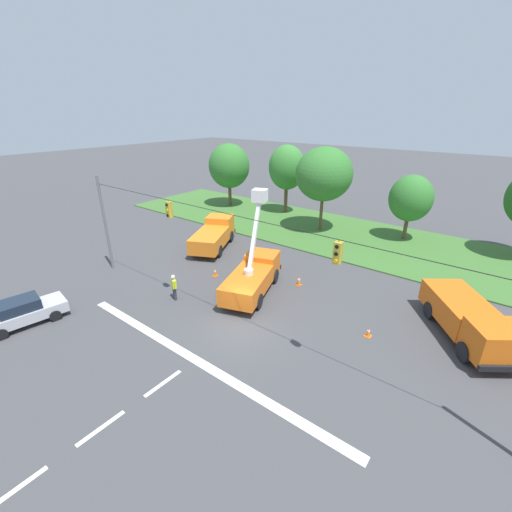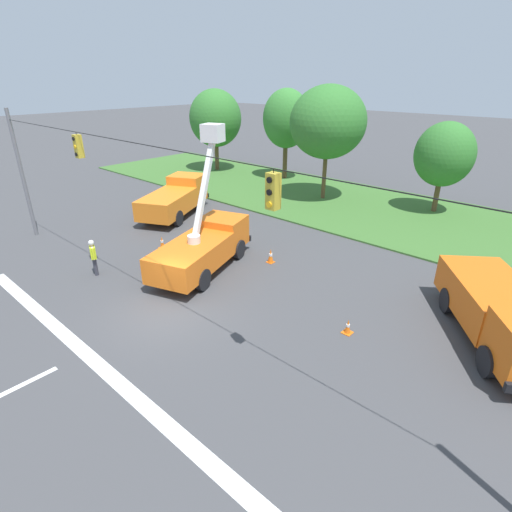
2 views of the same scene
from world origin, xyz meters
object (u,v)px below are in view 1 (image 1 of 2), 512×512
object	(u,v)px
sedan_silver	(23,312)
tree_far_west	(229,166)
tree_east	(411,198)
traffic_cone_lane_edge_a	(368,332)
utility_truck_support_far	(214,234)
tree_west	(287,168)
traffic_cone_foreground_left	(215,272)
traffic_cone_mid_right	(299,280)
tree_centre	(324,174)
utility_truck_support_near	(469,319)
road_worker	(174,286)
utility_truck_bucket_lift	(253,274)
traffic_cone_foreground_right	(273,264)

from	to	relation	value
sedan_silver	tree_far_west	bearing A→B (deg)	106.61
tree_east	traffic_cone_lane_edge_a	bearing A→B (deg)	-80.05
tree_far_west	utility_truck_support_far	distance (m)	14.73
tree_west	sedan_silver	size ratio (longest dim) A/B	1.73
traffic_cone_foreground_left	traffic_cone_mid_right	size ratio (longest dim) A/B	0.91
tree_west	tree_centre	world-z (taller)	tree_centre
utility_truck_support_near	traffic_cone_mid_right	world-z (taller)	utility_truck_support_near
tree_west	tree_centre	distance (m)	7.10
traffic_cone_foreground_left	traffic_cone_mid_right	world-z (taller)	traffic_cone_mid_right
utility_truck_support_near	road_worker	world-z (taller)	utility_truck_support_near
tree_far_west	traffic_cone_foreground_left	world-z (taller)	tree_far_west
tree_centre	utility_truck_support_far	size ratio (longest dim) A/B	1.21
tree_west	traffic_cone_mid_right	xyz separation A→B (m)	(10.78, -14.77, -4.91)
tree_east	utility_truck_support_near	world-z (taller)	tree_east
traffic_cone_lane_edge_a	sedan_silver	bearing A→B (deg)	-145.92
road_worker	tree_centre	bearing A→B (deg)	87.15
tree_far_west	road_worker	bearing A→B (deg)	-57.17
traffic_cone_foreground_left	traffic_cone_mid_right	distance (m)	6.23
tree_east	sedan_silver	xyz separation A→B (m)	(-13.26, -27.73, -3.19)
tree_far_west	tree_west	xyz separation A→B (m)	(7.32, 1.67, 0.29)
tree_east	utility_truck_bucket_lift	world-z (taller)	utility_truck_bucket_lift
utility_truck_bucket_lift	traffic_cone_foreground_left	size ratio (longest dim) A/B	10.07
traffic_cone_foreground_right	traffic_cone_mid_right	size ratio (longest dim) A/B	1.09
utility_truck_support_near	traffic_cone_foreground_left	bearing A→B (deg)	-169.71
utility_truck_support_near	traffic_cone_mid_right	xyz separation A→B (m)	(-10.31, -0.31, -0.82)
sedan_silver	road_worker	size ratio (longest dim) A/B	2.56
utility_truck_support_far	tree_centre	bearing A→B (deg)	62.01
utility_truck_bucket_lift	traffic_cone_lane_edge_a	size ratio (longest dim) A/B	11.77
tree_east	road_worker	xyz separation A→B (m)	(-8.52, -20.63, -2.98)
tree_east	traffic_cone_foreground_left	distance (m)	19.12
utility_truck_support_far	tree_east	bearing A→B (deg)	43.83
traffic_cone_lane_edge_a	utility_truck_support_far	bearing A→B (deg)	164.64
tree_west	utility_truck_bucket_lift	bearing A→B (deg)	-63.27
road_worker	traffic_cone_foreground_left	world-z (taller)	road_worker
tree_east	road_worker	bearing A→B (deg)	-112.46
tree_centre	traffic_cone_lane_edge_a	bearing A→B (deg)	-53.65
tree_far_west	road_worker	distance (m)	23.84
tree_east	utility_truck_support_far	xyz separation A→B (m)	(-12.93, -12.41, -2.78)
utility_truck_bucket_lift	tree_centre	bearing A→B (deg)	99.81
utility_truck_bucket_lift	utility_truck_support_near	xyz separation A→B (m)	(12.31, 2.99, -0.11)
utility_truck_bucket_lift	traffic_cone_foreground_left	world-z (taller)	utility_truck_bucket_lift
tree_centre	traffic_cone_foreground_left	world-z (taller)	tree_centre
utility_truck_support_near	tree_west	bearing A→B (deg)	145.58
tree_centre	traffic_cone_foreground_right	size ratio (longest dim) A/B	10.05
tree_centre	sedan_silver	bearing A→B (deg)	-102.56
tree_centre	tree_east	bearing A→B (deg)	17.62
tree_west	traffic_cone_foreground_left	size ratio (longest dim) A/B	11.48
sedan_silver	traffic_cone_lane_edge_a	xyz separation A→B (m)	(16.20, 10.96, -0.52)
traffic_cone_foreground_left	utility_truck_support_far	bearing A→B (deg)	134.61
utility_truck_support_far	traffic_cone_lane_edge_a	xyz separation A→B (m)	(15.87, -4.36, -0.92)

